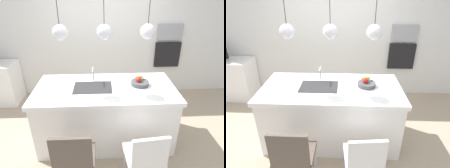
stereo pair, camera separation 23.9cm
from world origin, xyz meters
The scene contains 14 objects.
floor centered at (0.00, 0.00, 0.00)m, with size 6.60×6.60×0.00m, color tan.
back_wall centered at (0.00, 1.65, 1.30)m, with size 6.00×0.10×2.60m, color silver.
kitchen_island centered at (0.00, 0.00, 0.47)m, with size 2.06×1.01×0.94m.
sink_basin centered at (-0.18, 0.00, 0.93)m, with size 0.56×0.40×0.02m, color #2D2D30.
faucet centered at (-0.18, 0.21, 1.08)m, with size 0.02×0.17×0.22m.
fruit_bowl centered at (0.52, 0.05, 0.98)m, with size 0.27×0.27×0.15m.
side_counter centered at (-2.40, 1.28, 0.44)m, with size 1.10×0.60×0.88m, color white.
microwave centered at (1.42, 1.58, 1.41)m, with size 0.54×0.08×0.34m, color #9E9EA3.
oven centered at (1.42, 1.58, 0.91)m, with size 0.56×0.08×0.56m, color black.
chair_near centered at (-0.37, -0.94, 0.53)m, with size 0.46×0.42×0.93m.
chair_middle centered at (0.43, -0.94, 0.51)m, with size 0.47×0.48×0.89m.
pendant_light_left centered at (-0.57, 0.00, 1.74)m, with size 0.20×0.20×0.80m.
pendant_light_center centered at (0.00, 0.00, 1.74)m, with size 0.20×0.20×0.80m.
pendant_light_right centered at (0.57, 0.00, 1.74)m, with size 0.20×0.20×0.80m.
Camera 2 is at (0.21, -2.54, 2.24)m, focal length 31.04 mm.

